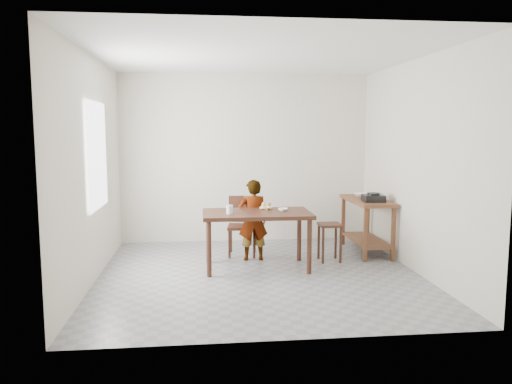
{
  "coord_description": "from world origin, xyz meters",
  "views": [
    {
      "loc": [
        -0.71,
        -6.07,
        1.8
      ],
      "look_at": [
        0.0,
        0.4,
        1.0
      ],
      "focal_mm": 35.0,
      "sensor_mm": 36.0,
      "label": 1
    }
  ],
  "objects": [
    {
      "name": "prep_counter",
      "position": [
        1.72,
        1.0,
        0.4
      ],
      "size": [
        0.5,
        1.2,
        0.8
      ],
      "primitive_type": null,
      "color": "brown",
      "rests_on": "floor"
    },
    {
      "name": "child",
      "position": [
        -0.01,
        0.73,
        0.57
      ],
      "size": [
        0.42,
        0.28,
        1.13
      ],
      "primitive_type": "imported",
      "rotation": [
        0.0,
        0.0,
        3.16
      ],
      "color": "white",
      "rests_on": "floor"
    },
    {
      "name": "small_bowl",
      "position": [
        0.35,
        0.33,
        0.77
      ],
      "size": [
        0.14,
        0.14,
        0.04
      ],
      "primitive_type": "imported",
      "rotation": [
        0.0,
        0.0,
        0.11
      ],
      "color": "white",
      "rests_on": "dining_table"
    },
    {
      "name": "gas_burner",
      "position": [
        1.72,
        0.73,
        0.85
      ],
      "size": [
        0.31,
        0.31,
        0.1
      ],
      "primitive_type": "cube",
      "rotation": [
        0.0,
        0.0,
        -0.08
      ],
      "color": "black",
      "rests_on": "prep_counter"
    },
    {
      "name": "wall_back",
      "position": [
        0.0,
        2.02,
        1.35
      ],
      "size": [
        4.0,
        0.04,
        2.7
      ],
      "primitive_type": "cube",
      "color": "beige",
      "rests_on": "ground"
    },
    {
      "name": "dining_chair",
      "position": [
        -0.13,
        1.01,
        0.42
      ],
      "size": [
        0.46,
        0.46,
        0.85
      ],
      "primitive_type": null,
      "rotation": [
        0.0,
        0.0,
        -0.12
      ],
      "color": "#3B1F13",
      "rests_on": "floor"
    },
    {
      "name": "floor",
      "position": [
        0.0,
        0.0,
        -0.02
      ],
      "size": [
        4.0,
        4.0,
        0.04
      ],
      "primitive_type": "cube",
      "color": "gray",
      "rests_on": "ground"
    },
    {
      "name": "banana",
      "position": [
        0.14,
        0.47,
        0.78
      ],
      "size": [
        0.22,
        0.18,
        0.07
      ],
      "primitive_type": null,
      "rotation": [
        0.0,
        0.0,
        -0.25
      ],
      "color": "#DBCC45",
      "rests_on": "dining_table"
    },
    {
      "name": "wall_left",
      "position": [
        -2.02,
        0.0,
        1.35
      ],
      "size": [
        0.04,
        4.0,
        2.7
      ],
      "primitive_type": "cube",
      "color": "beige",
      "rests_on": "ground"
    },
    {
      "name": "wall_right",
      "position": [
        2.02,
        0.0,
        1.35
      ],
      "size": [
        0.04,
        4.0,
        2.7
      ],
      "primitive_type": "cube",
      "color": "beige",
      "rests_on": "ground"
    },
    {
      "name": "window_pane",
      "position": [
        -1.97,
        0.2,
        1.5
      ],
      "size": [
        0.02,
        1.1,
        1.3
      ],
      "primitive_type": "cube",
      "color": "white",
      "rests_on": "wall_left"
    },
    {
      "name": "serving_bowl",
      "position": [
        1.7,
        1.24,
        0.83
      ],
      "size": [
        0.23,
        0.23,
        0.06
      ],
      "primitive_type": "imported",
      "rotation": [
        0.0,
        0.0,
        0.0
      ],
      "color": "white",
      "rests_on": "prep_counter"
    },
    {
      "name": "glass_tumbler",
      "position": [
        -0.36,
        0.2,
        0.81
      ],
      "size": [
        0.11,
        0.11,
        0.11
      ],
      "primitive_type": "cylinder",
      "rotation": [
        0.0,
        0.0,
        -0.35
      ],
      "color": "silver",
      "rests_on": "dining_table"
    },
    {
      "name": "dining_table",
      "position": [
        0.0,
        0.3,
        0.38
      ],
      "size": [
        1.4,
        0.8,
        0.75
      ],
      "primitive_type": null,
      "color": "#3B1F13",
      "rests_on": "floor"
    },
    {
      "name": "wall_front",
      "position": [
        0.0,
        -2.02,
        1.35
      ],
      "size": [
        4.0,
        0.04,
        2.7
      ],
      "primitive_type": "cube",
      "color": "beige",
      "rests_on": "ground"
    },
    {
      "name": "ceiling",
      "position": [
        0.0,
        0.0,
        2.72
      ],
      "size": [
        4.0,
        4.0,
        0.04
      ],
      "primitive_type": "cube",
      "color": "white",
      "rests_on": "wall_back"
    },
    {
      "name": "stool",
      "position": [
        1.04,
        0.55,
        0.26
      ],
      "size": [
        0.3,
        0.3,
        0.53
      ],
      "primitive_type": null,
      "rotation": [
        0.0,
        0.0,
        0.01
      ],
      "color": "#3B1F13",
      "rests_on": "floor"
    }
  ]
}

